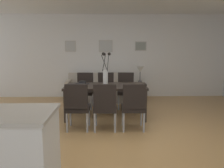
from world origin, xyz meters
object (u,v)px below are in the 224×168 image
bowl_near_left (80,85)px  framed_picture_center (106,46)px  dining_chair_near_left (78,105)px  dining_chair_mid_left (133,104)px  sofa (98,91)px  centerpiece_vase (105,73)px  dining_chair_far_left (105,105)px  dining_table (105,89)px  dining_chair_near_right (85,89)px  dining_chair_far_right (106,88)px  side_table (140,92)px  dining_chair_mid_right (126,88)px  framed_picture_right (141,46)px  bowl_near_right (82,82)px  table_lamp (140,71)px  framed_picture_left (70,46)px

bowl_near_left → framed_picture_center: 2.54m
dining_chair_near_left → dining_chair_mid_left: 1.06m
framed_picture_center → sofa: bearing=-114.7°
dining_chair_mid_left → centerpiece_vase: size_ratio=1.25×
dining_chair_far_left → dining_table: bearing=89.6°
dining_chair_near_right → dining_chair_mid_left: 2.01m
dining_chair_far_right → side_table: (1.01, 0.73, -0.25)m
dining_table → dining_chair_mid_right: size_ratio=1.96×
side_table → framed_picture_center: framed_picture_center is taller
dining_chair_far_left → framed_picture_right: framed_picture_right is taller
bowl_near_right → side_table: 2.15m
bowl_near_left → table_lamp: size_ratio=0.33×
dining_chair_mid_right → centerpiece_vase: size_ratio=1.25×
framed_picture_center → dining_chair_near_right: bearing=-112.9°
dining_chair_near_right → bowl_near_left: 1.07m
centerpiece_vase → sofa: centerpiece_vase is taller
dining_chair_near_right → framed_picture_center: bearing=67.1°
framed_picture_left → dining_chair_near_right: bearing=-66.9°
dining_chair_mid_right → dining_chair_near_right: bearing=-179.9°
dining_chair_mid_right → table_lamp: size_ratio=1.80×
dining_table → dining_chair_far_right: bearing=89.6°
dining_chair_near_left → framed_picture_center: framed_picture_center is taller
dining_chair_near_left → framed_picture_center: size_ratio=2.15×
sofa → dining_table: bearing=-82.4°
bowl_near_right → framed_picture_center: (0.54, 1.94, 0.84)m
side_table → framed_picture_right: bearing=81.4°
dining_chair_near_left → side_table: bearing=57.4°
dining_chair_near_left → framed_picture_right: 3.57m
dining_table → bowl_near_right: (-0.54, 0.20, 0.12)m
dining_chair_far_right → sofa: 0.86m
dining_chair_near_right → dining_chair_mid_right: same height
bowl_near_left → side_table: 2.43m
table_lamp → framed_picture_left: framed_picture_left is taller
dining_chair_near_left → framed_picture_right: framed_picture_right is taller
dining_table → dining_chair_mid_right: (0.53, 0.84, -0.15)m
dining_chair_near_left → framed_picture_right: size_ratio=2.57×
bowl_near_right → dining_chair_mid_right: bearing=30.8°
dining_chair_near_left → framed_picture_center: 3.22m
dining_chair_far_left → centerpiece_vase: 1.00m
dining_chair_near_left → framed_picture_left: 3.23m
sofa → table_lamp: (1.24, -0.07, 0.61)m
dining_chair_mid_left → table_lamp: size_ratio=1.80×
dining_table → framed_picture_left: 2.59m
table_lamp → framed_picture_center: (-1.02, 0.56, 0.73)m
framed_picture_right → framed_picture_center: bearing=-180.0°
dining_chair_far_left → dining_chair_far_right: bearing=89.6°
dining_chair_mid_left → dining_table: bearing=122.1°
dining_chair_near_left → dining_chair_far_right: (0.53, 1.69, 0.00)m
bowl_near_right → table_lamp: bearing=41.6°
dining_chair_mid_right → table_lamp: 0.97m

